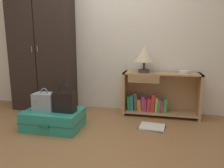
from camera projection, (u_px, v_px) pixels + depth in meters
The scene contains 11 objects.
ground_plane at pixel (75, 146), 2.33m from camera, with size 9.00×9.00×0.00m, color olive.
back_wall at pixel (107, 33), 3.51m from camera, with size 6.40×0.10×2.60m, color silver.
wardrobe at pixel (43, 49), 3.51m from camera, with size 1.03×0.47×2.09m.
bookshelf at pixel (157, 95), 3.29m from camera, with size 1.17×0.35×0.69m.
table_lamp at pixel (144, 55), 3.18m from camera, with size 0.32×0.32×0.41m.
bowl at pixel (184, 72), 3.11m from camera, with size 0.16×0.16×0.04m, color silver.
suitcase_large at pixel (54, 119), 2.80m from camera, with size 0.75×0.53×0.25m.
train_case at pixel (45, 102), 2.76m from camera, with size 0.28×0.21×0.30m.
handbag at pixel (65, 101), 2.70m from camera, with size 0.28×0.15×0.37m.
bottle at pixel (25, 118), 2.97m from camera, with size 0.07×0.07×0.18m.
open_book_on_floor at pixel (152, 127), 2.84m from camera, with size 0.40×0.34×0.02m.
Camera 1 is at (0.88, -2.01, 1.13)m, focal length 33.30 mm.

